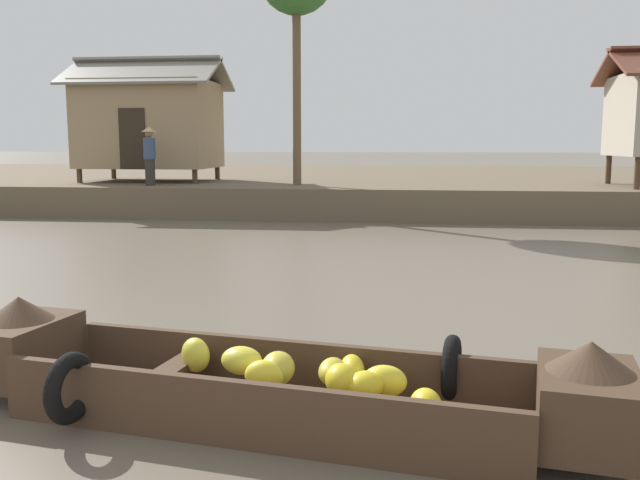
# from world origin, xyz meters

# --- Properties ---
(ground_plane) EXTENTS (300.00, 300.00, 0.00)m
(ground_plane) POSITION_xyz_m (0.00, 10.00, 0.00)
(ground_plane) COLOR #665B4C
(riverbank_strip) EXTENTS (160.00, 20.00, 0.87)m
(riverbank_strip) POSITION_xyz_m (0.00, 26.87, 0.43)
(riverbank_strip) COLOR brown
(riverbank_strip) RESTS_ON ground
(banana_boat) EXTENTS (5.16, 1.76, 0.80)m
(banana_boat) POSITION_xyz_m (1.22, 3.94, 0.29)
(banana_boat) COLOR #473323
(banana_boat) RESTS_ON ground
(stilt_house_left) EXTENTS (4.73, 3.38, 3.87)m
(stilt_house_left) POSITION_xyz_m (-5.85, 20.16, 2.71)
(stilt_house_left) COLOR #4C3826
(stilt_house_left) RESTS_ON riverbank_strip
(vendor_person) EXTENTS (0.44, 0.44, 1.66)m
(vendor_person) POSITION_xyz_m (-5.04, 17.94, 1.79)
(vendor_person) COLOR #332D28
(vendor_person) RESTS_ON riverbank_strip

